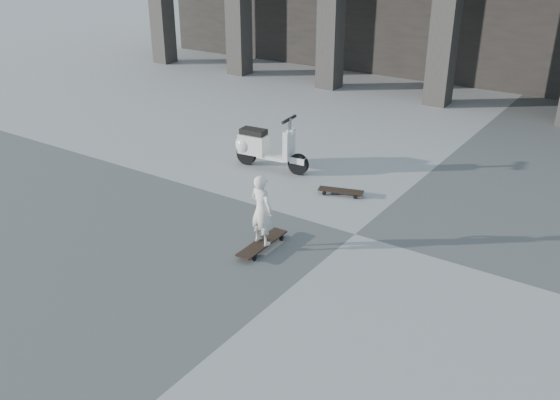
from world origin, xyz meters
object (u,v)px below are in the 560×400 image
Objects in this scene: skateboard_spare at (341,191)px; longboard at (262,244)px; scooter at (260,146)px; child at (262,210)px.

longboard is at bearing -108.16° from skateboard_spare.
scooter reaches higher than skateboard_spare.
skateboard_spare is at bearing -15.14° from scooter.
scooter is at bearing -44.16° from child.
longboard is 1.25× the size of skateboard_spare.
skateboard_spare is 2.59m from child.
scooter is at bearing 153.14° from skateboard_spare.
longboard is 3.58m from scooter.
child reaches higher than skateboard_spare.
skateboard_spare is 0.78× the size of child.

